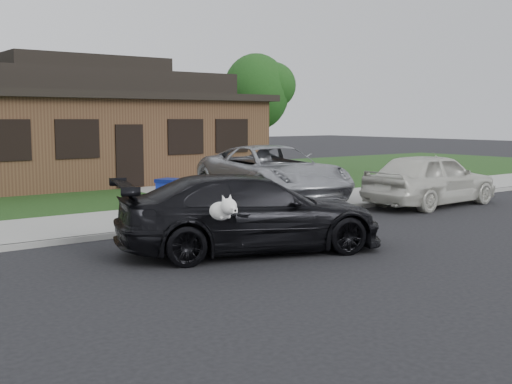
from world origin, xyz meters
TOP-DOWN VIEW (x-y plane):
  - ground at (0.00, 0.00)m, footprint 120.00×120.00m
  - sidewalk at (0.00, 5.00)m, footprint 60.00×3.00m
  - curb at (0.00, 3.50)m, footprint 60.00×0.12m
  - driveway at (6.00, 10.00)m, footprint 4.50×13.00m
  - sedan at (1.44, 0.69)m, footprint 5.39×3.49m
  - minivan at (5.88, 5.64)m, footprint 3.40×5.96m
  - white_compact at (9.30, 2.67)m, footprint 4.56×1.99m
  - recycling_bin at (2.13, 4.97)m, footprint 0.70×0.70m
  - house at (4.00, 15.00)m, footprint 12.60×8.60m
  - tree_1 at (12.14, 14.40)m, footprint 3.15×3.00m

SIDE VIEW (x-z plane):
  - ground at x=0.00m, z-range 0.00..0.00m
  - sidewalk at x=0.00m, z-range 0.00..0.12m
  - curb at x=0.00m, z-range 0.00..0.12m
  - driveway at x=6.00m, z-range 0.00..0.14m
  - recycling_bin at x=2.13m, z-range 0.12..1.01m
  - sedan at x=1.44m, z-range 0.00..1.45m
  - white_compact at x=9.30m, z-range 0.00..1.53m
  - minivan at x=5.88m, z-range 0.14..1.71m
  - house at x=4.00m, z-range -0.19..4.46m
  - tree_1 at x=12.14m, z-range 1.09..6.34m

